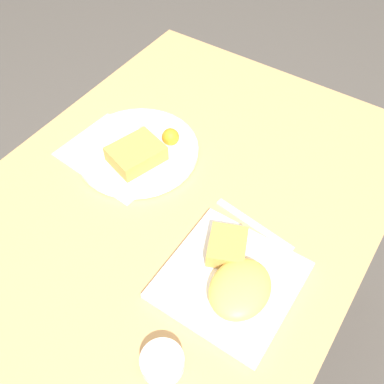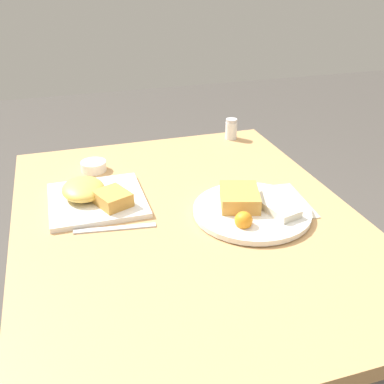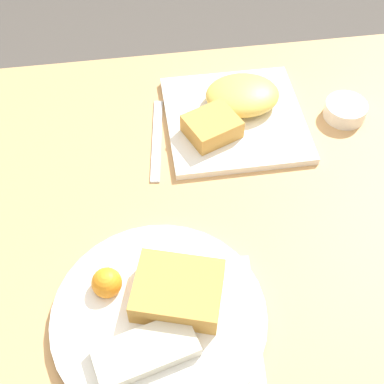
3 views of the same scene
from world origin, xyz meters
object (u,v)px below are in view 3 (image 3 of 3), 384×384
object	(u,v)px
plate_square_near	(235,111)
sauce_ramekin	(345,110)
plate_oval_far	(160,312)
butter_knife	(157,139)

from	to	relation	value
plate_square_near	sauce_ramekin	xyz separation A→B (m)	(-0.21, 0.02, -0.01)
plate_oval_far	plate_square_near	bearing A→B (deg)	-115.37
plate_oval_far	sauce_ramekin	distance (m)	0.52
plate_oval_far	sauce_ramekin	xyz separation A→B (m)	(-0.39, -0.36, -0.00)
sauce_ramekin	butter_knife	size ratio (longest dim) A/B	0.39
plate_square_near	butter_knife	world-z (taller)	plate_square_near
sauce_ramekin	butter_knife	bearing A→B (deg)	1.89
plate_oval_far	butter_knife	world-z (taller)	plate_oval_far
plate_oval_far	sauce_ramekin	bearing A→B (deg)	-137.24
plate_oval_far	butter_knife	bearing A→B (deg)	-94.97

